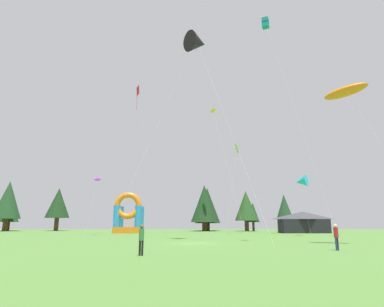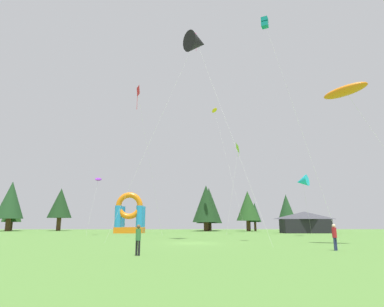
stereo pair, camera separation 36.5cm
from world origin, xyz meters
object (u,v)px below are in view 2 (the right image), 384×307
kite_orange_parafoil (345,91)px  person_far_side (138,237)px  person_midfield (334,235)px  festival_tent (305,222)px  kite_teal_box (265,23)px  inflatable_red_slide (130,217)px  kite_yellow_parafoil (214,111)px  kite_pink_diamond (196,40)px  kite_lime_diamond (239,148)px  kite_purple_parafoil (98,179)px  kite_black_delta (197,43)px  kite_red_diamond (137,92)px  kite_cyan_delta (302,181)px

kite_orange_parafoil → person_far_side: size_ratio=8.22×
person_midfield → kite_orange_parafoil: bearing=-165.0°
kite_orange_parafoil → festival_tent: size_ratio=1.69×
kite_teal_box → inflatable_red_slide: size_ratio=3.07×
kite_yellow_parafoil → festival_tent: kite_yellow_parafoil is taller
kite_pink_diamond → kite_lime_diamond: kite_pink_diamond is taller
kite_orange_parafoil → kite_lime_diamond: (-5.51, 22.47, 0.20)m
inflatable_red_slide → kite_pink_diamond: bearing=-64.4°
kite_lime_diamond → person_midfield: bearing=-86.7°
kite_purple_parafoil → kite_orange_parafoil: kite_orange_parafoil is taller
kite_teal_box → person_far_side: bearing=-137.9°
kite_black_delta → inflatable_red_slide: kite_black_delta is taller
kite_red_diamond → kite_yellow_parafoil: 27.07m
kite_teal_box → inflatable_red_slide: (-17.24, 29.13, -17.84)m
kite_teal_box → kite_lime_diamond: bearing=88.5°
kite_orange_parafoil → person_midfield: (-3.98, -4.24, -11.77)m
person_midfield → inflatable_red_slide: inflatable_red_slide is taller
kite_purple_parafoil → kite_black_delta: 24.22m
kite_cyan_delta → kite_red_diamond: kite_red_diamond is taller
kite_lime_diamond → person_midfield: 29.31m
kite_purple_parafoil → kite_teal_box: (20.30, -19.18, 12.55)m
kite_pink_diamond → kite_black_delta: 3.05m
inflatable_red_slide → person_far_side: bearing=-79.4°
kite_black_delta → kite_yellow_parafoil: size_ratio=0.90×
kite_yellow_parafoil → inflatable_red_slide: 26.94m
inflatable_red_slide → festival_tent: inflatable_red_slide is taller
kite_orange_parafoil → kite_yellow_parafoil: 38.89m
kite_cyan_delta → kite_black_delta: (-14.81, -12.03, 13.55)m
kite_purple_parafoil → kite_lime_diamond: kite_lime_diamond is taller
person_far_side → inflatable_red_slide: size_ratio=0.24×
inflatable_red_slide → festival_tent: bearing=-0.6°
kite_black_delta → kite_pink_diamond: bearing=90.0°
kite_cyan_delta → kite_teal_box: 22.47m
kite_teal_box → person_far_side: 23.77m
kite_purple_parafoil → kite_yellow_parafoil: (18.46, 15.28, 16.16)m
kite_purple_parafoil → kite_teal_box: kite_teal_box is taller
kite_pink_diamond → kite_red_diamond: 9.82m
kite_yellow_parafoil → kite_teal_box: bearing=-86.9°
kite_lime_diamond → kite_orange_parafoil: bearing=-76.2°
kite_purple_parafoil → inflatable_red_slide: 11.68m
person_far_side → kite_orange_parafoil: bearing=45.9°
inflatable_red_slide → kite_lime_diamond: bearing=-25.7°
person_midfield → kite_black_delta: bearing=-82.2°
kite_teal_box → kite_yellow_parafoil: bearing=93.1°
kite_purple_parafoil → kite_black_delta: kite_black_delta is taller
kite_pink_diamond → person_far_side: bearing=-103.2°
kite_cyan_delta → kite_red_diamond: bearing=-166.8°
kite_cyan_delta → person_midfield: 24.02m
kite_black_delta → kite_yellow_parafoil: (4.58, 30.33, 3.21)m
kite_teal_box → festival_tent: 36.67m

